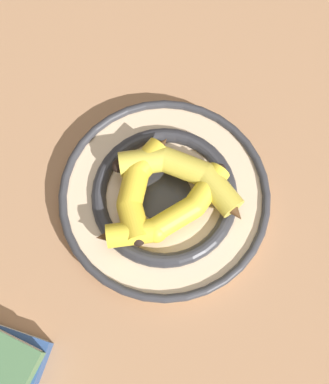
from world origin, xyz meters
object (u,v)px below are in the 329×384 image
at_px(banana_b, 169,215).
at_px(banana_c, 185,174).
at_px(decorative_bowl, 164,197).
at_px(banana_a, 139,187).

relative_size(banana_b, banana_c, 0.86).
distance_m(decorative_bowl, banana_c, 0.05).
xyz_separation_m(decorative_bowl, banana_a, (-0.04, -0.01, 0.04)).
bearing_deg(banana_b, banana_c, 38.04).
bearing_deg(banana_a, banana_c, 118.61).
bearing_deg(banana_a, banana_b, 58.69).
distance_m(banana_a, banana_b, 0.06).
bearing_deg(banana_c, banana_b, 92.12).
xyz_separation_m(banana_a, banana_c, (0.05, 0.04, 0.00)).
distance_m(banana_a, banana_c, 0.07).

